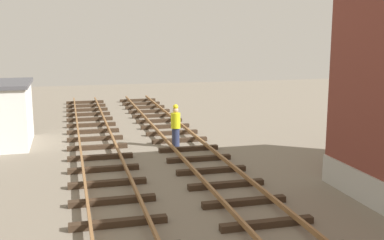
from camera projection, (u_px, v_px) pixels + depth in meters
The scene contains 1 object.
track_worker_foreground at pixel (176, 126), 20.36m from camera, with size 0.40×0.40×1.87m.
Camera 1 is at (-3.56, -4.95, 4.90)m, focal length 44.97 mm.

